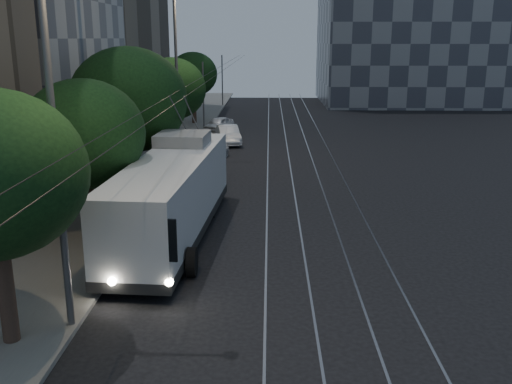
{
  "coord_description": "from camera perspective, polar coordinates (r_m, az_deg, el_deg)",
  "views": [
    {
      "loc": [
        0.37,
        -19.08,
        7.98
      ],
      "look_at": [
        -0.13,
        1.98,
        2.26
      ],
      "focal_mm": 40.0,
      "sensor_mm": 36.0,
      "label": 1
    }
  ],
  "objects": [
    {
      "name": "building_distant_right",
      "position": [
        76.25,
        15.47,
        17.69
      ],
      "size": [
        22.0,
        18.0,
        24.0
      ],
      "primitive_type": "cube",
      "color": "#3B3F4B",
      "rests_on": "ground"
    },
    {
      "name": "streetlamp_far",
      "position": [
        38.76,
        -7.36,
        13.34
      ],
      "size": [
        2.73,
        0.44,
        11.45
      ],
      "color": "#57575A",
      "rests_on": "ground"
    },
    {
      "name": "tree_4",
      "position": [
        44.69,
        -8.28,
        10.23
      ],
      "size": [
        3.92,
        3.92,
        6.03
      ],
      "color": "black",
      "rests_on": "ground"
    },
    {
      "name": "pickup_silver",
      "position": [
        28.4,
        -8.15,
        0.34
      ],
      "size": [
        4.23,
        6.14,
        1.56
      ],
      "primitive_type": "imported",
      "rotation": [
        0.0,
        0.0,
        0.32
      ],
      "color": "#B8BBC1",
      "rests_on": "ground"
    },
    {
      "name": "tree_1",
      "position": [
        23.44,
        -16.85,
        5.52
      ],
      "size": [
        4.82,
        4.82,
        6.49
      ],
      "color": "black",
      "rests_on": "ground"
    },
    {
      "name": "tram_rails",
      "position": [
        39.94,
        4.39,
        3.63
      ],
      "size": [
        4.52,
        90.0,
        0.02
      ],
      "color": "gray",
      "rests_on": "ground"
    },
    {
      "name": "car_white_a",
      "position": [
        38.59,
        -4.39,
        4.14
      ],
      "size": [
        2.27,
        3.87,
        1.24
      ],
      "primitive_type": "imported",
      "rotation": [
        0.0,
        0.0,
        -0.24
      ],
      "color": "silver",
      "rests_on": "ground"
    },
    {
      "name": "ground",
      "position": [
        20.68,
        0.23,
        -7.51
      ],
      "size": [
        120.0,
        120.0,
        0.0
      ],
      "primitive_type": "plane",
      "color": "black",
      "rests_on": "ground"
    },
    {
      "name": "tree_5",
      "position": [
        54.55,
        -6.31,
        11.62
      ],
      "size": [
        4.52,
        4.52,
        6.73
      ],
      "color": "black",
      "rests_on": "ground"
    },
    {
      "name": "car_white_c",
      "position": [
        44.37,
        -2.8,
        5.74
      ],
      "size": [
        2.38,
        4.56,
        1.43
      ],
      "primitive_type": "imported",
      "rotation": [
        0.0,
        0.0,
        0.21
      ],
      "color": "white",
      "rests_on": "ground"
    },
    {
      "name": "tree_2",
      "position": [
        28.82,
        -12.6,
        8.94
      ],
      "size": [
        5.72,
        5.72,
        7.61
      ],
      "color": "black",
      "rests_on": "ground"
    },
    {
      "name": "tree_3",
      "position": [
        41.04,
        -8.42,
        10.15
      ],
      "size": [
        4.83,
        4.83,
        6.68
      ],
      "color": "black",
      "rests_on": "ground"
    },
    {
      "name": "sidewalk",
      "position": [
        40.64,
        -9.86,
        3.74
      ],
      "size": [
        5.0,
        90.0,
        0.15
      ],
      "primitive_type": "cube",
      "color": "slate",
      "rests_on": "ground"
    },
    {
      "name": "car_white_b",
      "position": [
        42.11,
        -5.05,
        5.08
      ],
      "size": [
        3.14,
        4.71,
        1.27
      ],
      "primitive_type": "imported",
      "rotation": [
        0.0,
        0.0,
        0.34
      ],
      "color": "silver",
      "rests_on": "ground"
    },
    {
      "name": "overhead_wires",
      "position": [
        39.7,
        -6.47,
        8.57
      ],
      "size": [
        2.23,
        90.0,
        6.0
      ],
      "color": "black",
      "rests_on": "ground"
    },
    {
      "name": "car_white_d",
      "position": [
        50.46,
        -3.76,
        6.77
      ],
      "size": [
        2.85,
        3.97,
        1.25
      ],
      "primitive_type": "imported",
      "rotation": [
        0.0,
        0.0,
        -0.42
      ],
      "color": "silver",
      "rests_on": "ground"
    },
    {
      "name": "streetlamp_near",
      "position": [
        15.4,
        -18.4,
        9.31
      ],
      "size": [
        2.64,
        0.44,
        11.07
      ],
      "color": "#57575A",
      "rests_on": "ground"
    },
    {
      "name": "trolleybus",
      "position": [
        23.56,
        -8.25,
        -0.26
      ],
      "size": [
        3.48,
        12.91,
        5.63
      ],
      "rotation": [
        0.0,
        0.0,
        -0.06
      ],
      "color": "silver",
      "rests_on": "ground"
    }
  ]
}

